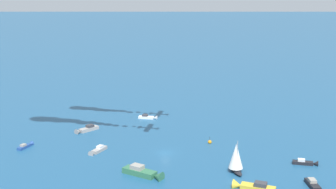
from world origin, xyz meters
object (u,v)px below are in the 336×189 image
(sailboat_far_port, at_px, (236,158))
(motorboat_mid_cluster, at_px, (149,117))
(marker_buoy, at_px, (210,142))
(motorboat_outer_ring_d, at_px, (252,187))
(motorboat_outer_ring_a, at_px, (26,146))
(motorboat_trailing, at_px, (97,150))
(motorboat_inshore, at_px, (306,163))
(motorboat_offshore, at_px, (314,186))
(motorboat_outer_ring_b, at_px, (86,129))
(motorboat_outer_ring_f, at_px, (145,173))

(sailboat_far_port, distance_m, motorboat_mid_cluster, 51.99)
(marker_buoy, bearing_deg, motorboat_mid_cluster, -96.81)
(motorboat_outer_ring_d, bearing_deg, motorboat_mid_cluster, -108.98)
(motorboat_outer_ring_a, xyz_separation_m, motorboat_outer_ring_d, (-23.64, 59.28, 0.29))
(sailboat_far_port, height_order, motorboat_trailing, sailboat_far_port)
(motorboat_outer_ring_a, bearing_deg, marker_buoy, 141.30)
(sailboat_far_port, bearing_deg, motorboat_inshore, 152.21)
(sailboat_far_port, bearing_deg, motorboat_offshore, 107.17)
(motorboat_inshore, xyz_separation_m, motorboat_outer_ring_b, (25.39, -60.67, 0.14))
(motorboat_mid_cluster, relative_size, motorboat_outer_ring_d, 0.67)
(motorboat_trailing, distance_m, motorboat_outer_ring_b, 19.72)
(motorboat_offshore, height_order, motorboat_mid_cluster, motorboat_offshore)
(motorboat_trailing, bearing_deg, motorboat_outer_ring_d, 104.92)
(motorboat_outer_ring_f, bearing_deg, motorboat_outer_ring_d, 119.70)
(motorboat_inshore, relative_size, motorboat_outer_ring_d, 0.64)
(motorboat_inshore, bearing_deg, motorboat_offshore, 37.55)
(motorboat_trailing, xyz_separation_m, motorboat_outer_ring_f, (0.97, 20.98, 0.30))
(motorboat_inshore, bearing_deg, motorboat_trailing, -51.97)
(motorboat_inshore, height_order, motorboat_outer_ring_f, motorboat_outer_ring_f)
(motorboat_outer_ring_b, height_order, marker_buoy, marker_buoy)
(motorboat_outer_ring_b, relative_size, motorboat_outer_ring_d, 0.87)
(motorboat_outer_ring_d, distance_m, marker_buoy, 31.77)
(marker_buoy, bearing_deg, motorboat_outer_ring_b, -59.36)
(motorboat_inshore, height_order, marker_buoy, marker_buoy)
(motorboat_outer_ring_a, distance_m, motorboat_outer_ring_d, 63.82)
(motorboat_inshore, relative_size, motorboat_outer_ring_a, 1.07)
(motorboat_outer_ring_b, bearing_deg, motorboat_outer_ring_d, 93.22)
(motorboat_inshore, distance_m, motorboat_offshore, 14.29)
(marker_buoy, bearing_deg, sailboat_far_port, 58.85)
(marker_buoy, bearing_deg, motorboat_offshore, 80.95)
(sailboat_far_port, distance_m, motorboat_outer_ring_f, 21.92)
(sailboat_far_port, height_order, motorboat_outer_ring_f, sailboat_far_port)
(motorboat_inshore, bearing_deg, motorboat_outer_ring_f, -32.24)
(motorboat_outer_ring_f, bearing_deg, marker_buoy, -168.90)
(motorboat_trailing, height_order, marker_buoy, marker_buoy)
(motorboat_inshore, relative_size, motorboat_mid_cluster, 0.96)
(motorboat_outer_ring_b, xyz_separation_m, marker_buoy, (-19.79, 33.41, -0.23))
(motorboat_trailing, distance_m, motorboat_outer_ring_d, 44.06)
(motorboat_trailing, xyz_separation_m, motorboat_mid_cluster, (-31.46, -15.93, -0.01))
(motorboat_outer_ring_b, bearing_deg, motorboat_inshore, 112.71)
(motorboat_offshore, distance_m, motorboat_outer_ring_f, 38.06)
(motorboat_mid_cluster, distance_m, motorboat_outer_ring_d, 61.87)
(sailboat_far_port, distance_m, motorboat_outer_ring_d, 10.65)
(motorboat_inshore, height_order, motorboat_outer_ring_b, motorboat_outer_ring_b)
(motorboat_trailing, xyz_separation_m, motorboat_outer_ring_b, (-7.93, -18.06, 0.11))
(marker_buoy, bearing_deg, motorboat_outer_ring_d, 58.96)
(motorboat_outer_ring_b, height_order, motorboat_outer_ring_d, motorboat_outer_ring_d)
(motorboat_offshore, height_order, motorboat_trailing, motorboat_offshore)
(sailboat_far_port, bearing_deg, motorboat_outer_ring_f, -36.11)
(motorboat_outer_ring_a, relative_size, marker_buoy, 2.64)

